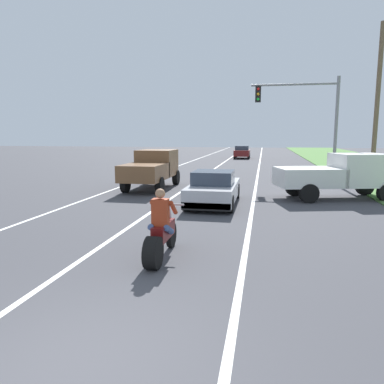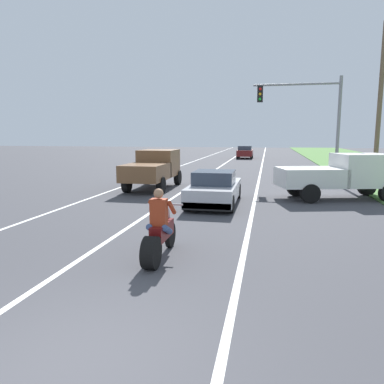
# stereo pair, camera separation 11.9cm
# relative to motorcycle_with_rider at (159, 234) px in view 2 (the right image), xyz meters

# --- Properties ---
(ground_plane) EXTENTS (160.00, 160.00, 0.00)m
(ground_plane) POSITION_rel_motorcycle_with_rider_xyz_m (0.04, -4.10, -0.59)
(ground_plane) COLOR #424247
(lane_stripe_left_solid) EXTENTS (0.14, 120.00, 0.01)m
(lane_stripe_left_solid) POSITION_rel_motorcycle_with_rider_xyz_m (-5.36, 15.90, -0.59)
(lane_stripe_left_solid) COLOR white
(lane_stripe_left_solid) RESTS_ON ground
(lane_stripe_right_solid) EXTENTS (0.14, 120.00, 0.01)m
(lane_stripe_right_solid) POSITION_rel_motorcycle_with_rider_xyz_m (1.84, 15.90, -0.59)
(lane_stripe_right_solid) COLOR white
(lane_stripe_right_solid) RESTS_ON ground
(lane_stripe_centre_dashed) EXTENTS (0.14, 120.00, 0.01)m
(lane_stripe_centre_dashed) POSITION_rel_motorcycle_with_rider_xyz_m (-1.76, 15.90, -0.59)
(lane_stripe_centre_dashed) COLOR white
(lane_stripe_centre_dashed) RESTS_ON ground
(motorcycle_with_rider) EXTENTS (0.70, 2.21, 1.62)m
(motorcycle_with_rider) POSITION_rel_motorcycle_with_rider_xyz_m (0.00, 0.00, 0.00)
(motorcycle_with_rider) COLOR black
(motorcycle_with_rider) RESTS_ON ground
(sports_car_silver) EXTENTS (1.84, 4.30, 1.37)m
(sports_car_silver) POSITION_rel_motorcycle_with_rider_xyz_m (0.27, 6.86, 0.04)
(sports_car_silver) COLOR #B7B7BC
(sports_car_silver) RESTS_ON ground
(pickup_truck_left_lane_brown) EXTENTS (2.02, 4.80, 1.98)m
(pickup_truck_left_lane_brown) POSITION_rel_motorcycle_with_rider_xyz_m (-3.50, 10.70, 0.51)
(pickup_truck_left_lane_brown) COLOR brown
(pickup_truck_left_lane_brown) RESTS_ON ground
(pickup_truck_right_shoulder_white) EXTENTS (5.14, 3.14, 1.98)m
(pickup_truck_right_shoulder_white) POSITION_rel_motorcycle_with_rider_xyz_m (5.43, 9.15, 0.51)
(pickup_truck_right_shoulder_white) COLOR silver
(pickup_truck_right_shoulder_white) RESTS_ON ground
(traffic_light_mast_near) EXTENTS (4.86, 0.34, 6.00)m
(traffic_light_mast_near) POSITION_rel_motorcycle_with_rider_xyz_m (4.66, 14.40, 3.42)
(traffic_light_mast_near) COLOR gray
(traffic_light_mast_near) RESTS_ON ground
(utility_pole_roadside) EXTENTS (0.24, 0.24, 8.54)m
(utility_pole_roadside) POSITION_rel_motorcycle_with_rider_xyz_m (8.03, 13.70, 3.68)
(utility_pole_roadside) COLOR brown
(utility_pole_roadside) RESTS_ON ground
(distant_car_far_ahead) EXTENTS (1.80, 4.00, 1.50)m
(distant_car_far_ahead) POSITION_rel_motorcycle_with_rider_xyz_m (-0.33, 36.71, 0.18)
(distant_car_far_ahead) COLOR maroon
(distant_car_far_ahead) RESTS_ON ground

